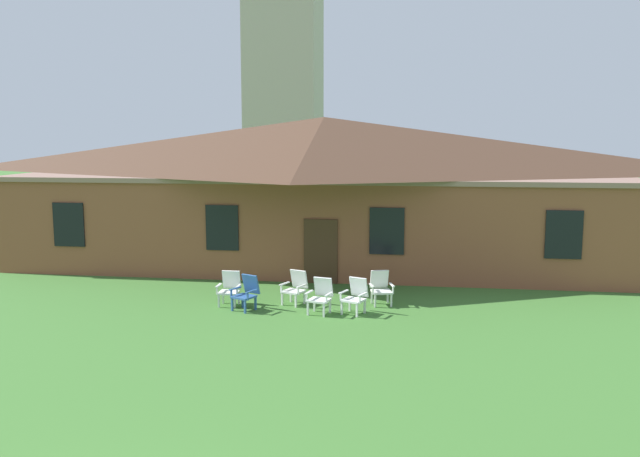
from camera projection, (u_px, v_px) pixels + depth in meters
brick_building at (324, 186)px, 25.94m from camera, size 22.42×10.40×5.48m
dome_tower at (284, 65)px, 44.81m from camera, size 5.18×5.18×20.74m
lawn_chair_by_porch at (230, 287)px, 18.56m from camera, size 0.64×0.67×0.96m
lawn_chair_near_door at (247, 292)px, 18.03m from camera, size 0.81×0.84×0.96m
lawn_chair_left_end at (296, 287)px, 18.65m from camera, size 0.79×0.83×0.96m
lawn_chair_middle at (321, 295)px, 17.67m from camera, size 0.74×0.78×0.96m
lawn_chair_right_end at (356, 295)px, 17.67m from camera, size 0.79×0.83×0.96m
lawn_chair_far_side at (381, 287)px, 18.62m from camera, size 0.74×0.79×0.96m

